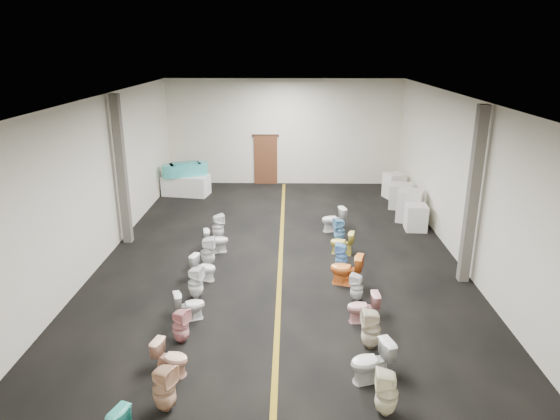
{
  "coord_description": "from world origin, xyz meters",
  "views": [
    {
      "loc": [
        0.25,
        -13.32,
        5.8
      ],
      "look_at": [
        -0.04,
        1.0,
        1.06
      ],
      "focal_mm": 32.0,
      "sensor_mm": 36.0,
      "label": 1
    }
  ],
  "objects_px": {
    "display_table": "(186,185)",
    "toilet_left_3": "(181,326)",
    "toilet_right_5": "(346,269)",
    "toilet_left_4": "(190,305)",
    "toilet_right_6": "(342,256)",
    "toilet_left_7": "(208,252)",
    "toilet_left_8": "(216,241)",
    "toilet_right_7": "(342,243)",
    "appliance_crate_b": "(410,206)",
    "appliance_crate_d": "(394,186)",
    "toilet_right_2": "(371,329)",
    "toilet_right_4": "(357,287)",
    "toilet_right_9": "(333,219)",
    "toilet_left_2": "(171,358)",
    "appliance_crate_c": "(401,196)",
    "toilet_left_5": "(196,282)",
    "toilet_right_8": "(339,230)",
    "toilet_left_6": "(204,268)",
    "toilet_right_3": "(363,308)",
    "bathtub": "(185,169)",
    "toilet_right_0": "(387,393)",
    "toilet_right_1": "(371,362)",
    "toilet_left_1": "(164,388)",
    "toilet_left_9": "(218,227)",
    "appliance_crate_a": "(416,218)"
  },
  "relations": [
    {
      "from": "toilet_left_3",
      "to": "appliance_crate_b",
      "type": "bearing_deg",
      "value": -17.99
    },
    {
      "from": "toilet_left_4",
      "to": "toilet_left_7",
      "type": "distance_m",
      "value": 2.82
    },
    {
      "from": "toilet_right_4",
      "to": "toilet_right_7",
      "type": "distance_m",
      "value": 2.8
    },
    {
      "from": "bathtub",
      "to": "appliance_crate_d",
      "type": "height_order",
      "value": "bathtub"
    },
    {
      "from": "toilet_left_2",
      "to": "toilet_left_9",
      "type": "distance_m",
      "value": 6.77
    },
    {
      "from": "appliance_crate_c",
      "to": "toilet_left_6",
      "type": "distance_m",
      "value": 8.87
    },
    {
      "from": "appliance_crate_b",
      "to": "toilet_right_6",
      "type": "height_order",
      "value": "appliance_crate_b"
    },
    {
      "from": "toilet_left_3",
      "to": "toilet_right_3",
      "type": "bearing_deg",
      "value": -55.25
    },
    {
      "from": "appliance_crate_c",
      "to": "bathtub",
      "type": "bearing_deg",
      "value": 169.57
    },
    {
      "from": "bathtub",
      "to": "toilet_left_7",
      "type": "xyz_separation_m",
      "value": [
        1.97,
        -6.88,
        -0.64
      ]
    },
    {
      "from": "toilet_right_4",
      "to": "toilet_right_5",
      "type": "xyz_separation_m",
      "value": [
        -0.16,
        0.84,
        0.07
      ]
    },
    {
      "from": "toilet_left_3",
      "to": "toilet_right_8",
      "type": "relative_size",
      "value": 0.97
    },
    {
      "from": "toilet_left_5",
      "to": "toilet_left_8",
      "type": "distance_m",
      "value": 2.81
    },
    {
      "from": "appliance_crate_c",
      "to": "toilet_right_5",
      "type": "xyz_separation_m",
      "value": [
        -2.71,
        -6.39,
        -0.04
      ]
    },
    {
      "from": "bathtub",
      "to": "toilet_right_8",
      "type": "distance_m",
      "value": 7.67
    },
    {
      "from": "appliance_crate_c",
      "to": "toilet_right_8",
      "type": "relative_size",
      "value": 1.18
    },
    {
      "from": "display_table",
      "to": "appliance_crate_b",
      "type": "bearing_deg",
      "value": -19.88
    },
    {
      "from": "toilet_right_1",
      "to": "toilet_right_3",
      "type": "xyz_separation_m",
      "value": [
        0.13,
        2.04,
        -0.04
      ]
    },
    {
      "from": "toilet_left_5",
      "to": "toilet_right_8",
      "type": "xyz_separation_m",
      "value": [
        3.78,
        3.67,
        -0.02
      ]
    },
    {
      "from": "appliance_crate_b",
      "to": "toilet_right_3",
      "type": "distance_m",
      "value": 7.18
    },
    {
      "from": "bathtub",
      "to": "appliance_crate_d",
      "type": "distance_m",
      "value": 8.38
    },
    {
      "from": "bathtub",
      "to": "toilet_left_4",
      "type": "distance_m",
      "value": 9.93
    },
    {
      "from": "display_table",
      "to": "toilet_right_5",
      "type": "xyz_separation_m",
      "value": [
        5.65,
        -7.93,
        0.01
      ]
    },
    {
      "from": "appliance_crate_c",
      "to": "toilet_left_6",
      "type": "height_order",
      "value": "appliance_crate_c"
    },
    {
      "from": "appliance_crate_b",
      "to": "appliance_crate_c",
      "type": "relative_size",
      "value": 1.21
    },
    {
      "from": "toilet_right_9",
      "to": "toilet_left_2",
      "type": "bearing_deg",
      "value": -40.91
    },
    {
      "from": "toilet_left_3",
      "to": "toilet_right_4",
      "type": "bearing_deg",
      "value": -42.31
    },
    {
      "from": "appliance_crate_c",
      "to": "toilet_right_3",
      "type": "distance_m",
      "value": 8.58
    },
    {
      "from": "toilet_right_3",
      "to": "toilet_right_0",
      "type": "bearing_deg",
      "value": -3.35
    },
    {
      "from": "toilet_left_8",
      "to": "toilet_right_4",
      "type": "bearing_deg",
      "value": -139.06
    },
    {
      "from": "appliance_crate_c",
      "to": "appliance_crate_d",
      "type": "height_order",
      "value": "appliance_crate_d"
    },
    {
      "from": "appliance_crate_d",
      "to": "toilet_right_0",
      "type": "height_order",
      "value": "appliance_crate_d"
    },
    {
      "from": "toilet_right_0",
      "to": "toilet_right_7",
      "type": "bearing_deg",
      "value": -173.78
    },
    {
      "from": "toilet_right_2",
      "to": "toilet_left_5",
      "type": "bearing_deg",
      "value": -121.31
    },
    {
      "from": "bathtub",
      "to": "toilet_left_6",
      "type": "relative_size",
      "value": 2.61
    },
    {
      "from": "display_table",
      "to": "toilet_left_3",
      "type": "bearing_deg",
      "value": -79.32
    },
    {
      "from": "toilet_left_7",
      "to": "toilet_left_8",
      "type": "xyz_separation_m",
      "value": [
        0.09,
        0.99,
        -0.07
      ]
    },
    {
      "from": "display_table",
      "to": "appliance_crate_b",
      "type": "distance_m",
      "value": 8.89
    },
    {
      "from": "bathtub",
      "to": "toilet_left_9",
      "type": "xyz_separation_m",
      "value": [
        1.97,
        -4.87,
        -0.66
      ]
    },
    {
      "from": "appliance_crate_d",
      "to": "toilet_left_6",
      "type": "height_order",
      "value": "appliance_crate_d"
    },
    {
      "from": "appliance_crate_d",
      "to": "toilet_left_1",
      "type": "bearing_deg",
      "value": -116.59
    },
    {
      "from": "appliance_crate_a",
      "to": "toilet_right_9",
      "type": "distance_m",
      "value": 2.72
    },
    {
      "from": "toilet_left_1",
      "to": "toilet_left_4",
      "type": "height_order",
      "value": "toilet_left_1"
    },
    {
      "from": "toilet_left_3",
      "to": "toilet_left_4",
      "type": "relative_size",
      "value": 1.1
    },
    {
      "from": "toilet_right_7",
      "to": "display_table",
      "type": "bearing_deg",
      "value": -122.97
    },
    {
      "from": "toilet_left_3",
      "to": "toilet_right_7",
      "type": "height_order",
      "value": "toilet_left_3"
    },
    {
      "from": "toilet_right_6",
      "to": "toilet_right_9",
      "type": "bearing_deg",
      "value": -164.5
    },
    {
      "from": "appliance_crate_d",
      "to": "toilet_right_2",
      "type": "bearing_deg",
      "value": -103.44
    },
    {
      "from": "toilet_left_4",
      "to": "toilet_right_6",
      "type": "xyz_separation_m",
      "value": [
        3.62,
        2.73,
        0.02
      ]
    },
    {
      "from": "appliance_crate_d",
      "to": "toilet_right_0",
      "type": "distance_m",
      "value": 12.68
    }
  ]
}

